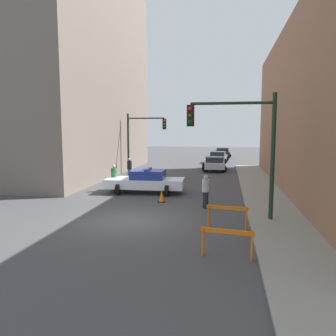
{
  "coord_description": "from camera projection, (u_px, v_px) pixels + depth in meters",
  "views": [
    {
      "loc": [
        4.03,
        -12.92,
        3.84
      ],
      "look_at": [
        0.33,
        7.69,
        1.37
      ],
      "focal_mm": 35.0,
      "sensor_mm": 36.0,
      "label": 1
    }
  ],
  "objects": [
    {
      "name": "traffic_light_near",
      "position": [
        244.0,
        137.0,
        13.51
      ],
      "size": [
        3.64,
        0.35,
        5.2
      ],
      "color": "black",
      "rests_on": "sidewalk_right"
    },
    {
      "name": "pedestrian_corner",
      "position": [
        130.0,
        168.0,
        25.23
      ],
      "size": [
        0.46,
        0.46,
        1.66
      ],
      "rotation": [
        0.0,
        0.0,
        4.35
      ],
      "color": "#474C66",
      "rests_on": "ground_plane"
    },
    {
      "name": "traffic_cone",
      "position": [
        162.0,
        196.0,
        17.4
      ],
      "size": [
        0.36,
        0.36,
        0.66
      ],
      "color": "black",
      "rests_on": "ground_plane"
    },
    {
      "name": "police_car",
      "position": [
        146.0,
        181.0,
        19.87
      ],
      "size": [
        4.77,
        2.49,
        1.52
      ],
      "rotation": [
        0.0,
        0.0,
        1.61
      ],
      "color": "white",
      "rests_on": "ground_plane"
    },
    {
      "name": "barrier_front",
      "position": [
        227.0,
        238.0,
        9.73
      ],
      "size": [
        1.59,
        0.36,
        0.9
      ],
      "rotation": [
        0.0,
        0.0,
        -0.13
      ],
      "color": "orange",
      "rests_on": "ground_plane"
    },
    {
      "name": "building_corner_left",
      "position": [
        42.0,
        72.0,
        28.55
      ],
      "size": [
        14.0,
        20.0,
        17.58
      ],
      "color": "#6B6056",
      "rests_on": "ground_plane"
    },
    {
      "name": "pedestrian_crossing",
      "position": [
        114.0,
        177.0,
        20.45
      ],
      "size": [
        0.5,
        0.5,
        1.66
      ],
      "rotation": [
        0.0,
        0.0,
        3.69
      ],
      "color": "#382D23",
      "rests_on": "ground_plane"
    },
    {
      "name": "sidewalk_right",
      "position": [
        282.0,
        227.0,
        12.69
      ],
      "size": [
        2.4,
        44.0,
        0.12
      ],
      "color": "gray",
      "rests_on": "ground_plane"
    },
    {
      "name": "traffic_light_far",
      "position": [
        140.0,
        135.0,
        28.14
      ],
      "size": [
        3.44,
        0.35,
        5.2
      ],
      "color": "black",
      "rests_on": "ground_plane"
    },
    {
      "name": "parked_car_mid",
      "position": [
        218.0,
        157.0,
        37.99
      ],
      "size": [
        2.51,
        4.43,
        1.31
      ],
      "rotation": [
        0.0,
        0.0,
        -0.08
      ],
      "color": "#474C51",
      "rests_on": "ground_plane"
    },
    {
      "name": "parked_car_far",
      "position": [
        222.0,
        152.0,
        45.61
      ],
      "size": [
        2.45,
        4.4,
        1.31
      ],
      "rotation": [
        0.0,
        0.0,
        0.06
      ],
      "color": "black",
      "rests_on": "ground_plane"
    },
    {
      "name": "barrier_mid",
      "position": [
        227.0,
        213.0,
        12.67
      ],
      "size": [
        1.59,
        0.35,
        0.9
      ],
      "rotation": [
        0.0,
        0.0,
        -0.13
      ],
      "color": "orange",
      "rests_on": "ground_plane"
    },
    {
      "name": "pedestrian_sidewalk",
      "position": [
        206.0,
        191.0,
        15.97
      ],
      "size": [
        0.43,
        0.43,
        1.66
      ],
      "rotation": [
        0.0,
        0.0,
        0.23
      ],
      "color": "black",
      "rests_on": "ground_plane"
    },
    {
      "name": "parked_car_near",
      "position": [
        214.0,
        163.0,
        30.76
      ],
      "size": [
        2.45,
        4.4,
        1.31
      ],
      "rotation": [
        0.0,
        0.0,
        0.06
      ],
      "color": "silver",
      "rests_on": "ground_plane"
    },
    {
      "name": "ground_plane",
      "position": [
        128.0,
        221.0,
        13.79
      ],
      "size": [
        120.0,
        120.0,
        0.0
      ],
      "primitive_type": "plane",
      "color": "#424244"
    }
  ]
}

